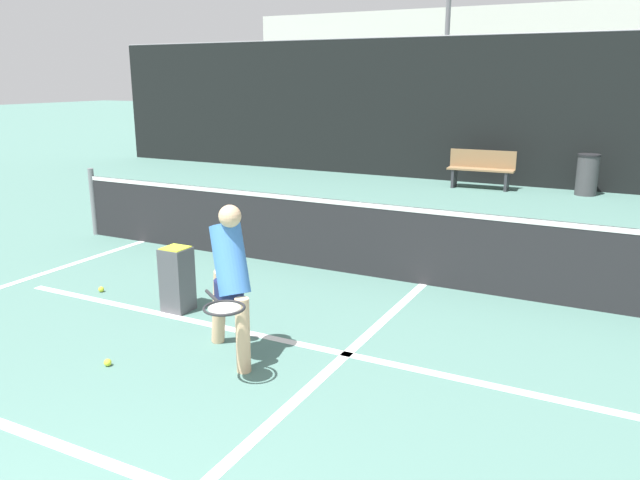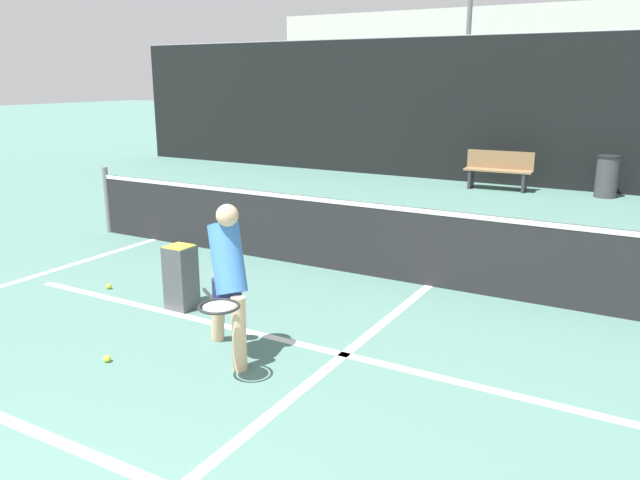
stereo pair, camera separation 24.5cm
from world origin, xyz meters
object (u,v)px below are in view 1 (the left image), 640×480
(trash_bin, at_px, (587,175))
(parked_car, at_px, (438,138))
(courtside_bench, at_px, (481,168))
(player_practicing, at_px, (230,277))
(ball_hopper, at_px, (177,278))

(trash_bin, distance_m, parked_car, 6.83)
(courtside_bench, height_order, trash_bin, trash_bin)
(trash_bin, bearing_deg, courtside_bench, -174.85)
(player_practicing, xyz_separation_m, courtside_bench, (-0.12, 9.94, -0.32))
(ball_hopper, bearing_deg, player_practicing, -31.23)
(player_practicing, height_order, parked_car, player_practicing)
(ball_hopper, bearing_deg, trash_bin, 70.51)
(trash_bin, bearing_deg, player_practicing, -101.67)
(player_practicing, bearing_deg, ball_hopper, -175.95)
(courtside_bench, xyz_separation_m, parked_car, (-2.56, 5.09, 0.13))
(courtside_bench, bearing_deg, player_practicing, -92.14)
(player_practicing, distance_m, ball_hopper, 1.50)
(ball_hopper, height_order, trash_bin, trash_bin)
(trash_bin, height_order, parked_car, parked_car)
(trash_bin, bearing_deg, ball_hopper, -109.49)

